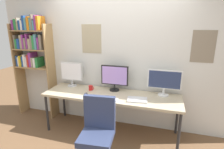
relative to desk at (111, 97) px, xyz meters
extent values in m
cube|color=silver|center=(0.00, 0.42, 0.61)|extent=(4.79, 0.10, 2.60)
cube|color=tan|center=(-0.50, 0.37, 0.97)|extent=(0.39, 0.01, 0.53)
cube|color=gray|center=(1.43, 0.37, 0.89)|extent=(0.35, 0.01, 0.52)
cube|color=tan|center=(0.00, 0.00, 0.03)|extent=(2.39, 0.68, 0.04)
cylinder|color=#262628|center=(-1.15, -0.29, -0.34)|extent=(0.04, 0.04, 0.70)
cylinder|color=#262628|center=(1.15, -0.29, -0.34)|extent=(0.04, 0.04, 0.70)
cylinder|color=#262628|center=(-1.15, 0.29, -0.34)|extent=(0.04, 0.04, 0.70)
cylinder|color=#262628|center=(1.15, 0.29, -0.34)|extent=(0.04, 0.04, 0.70)
cube|color=#9E7A4C|center=(-2.15, 0.23, 0.28)|extent=(0.03, 0.28, 1.94)
cube|color=#9E7A4C|center=(-1.35, 0.23, 0.28)|extent=(0.03, 0.28, 1.94)
cube|color=#9E7A4C|center=(-1.75, 0.23, 0.37)|extent=(0.76, 0.28, 0.02)
cube|color=#9E7A4C|center=(-1.75, 0.23, 0.74)|extent=(0.76, 0.28, 0.02)
cube|color=#9E7A4C|center=(-1.75, 0.23, 1.11)|extent=(0.76, 0.28, 0.02)
cube|color=#1E4799|center=(-2.08, 0.23, 0.50)|extent=(0.02, 0.22, 0.22)
cube|color=white|center=(-2.05, 0.23, 0.48)|extent=(0.04, 0.22, 0.19)
cube|color=gold|center=(-2.00, 0.22, 0.50)|extent=(0.05, 0.22, 0.22)
cube|color=#1E4799|center=(-1.95, 0.23, 0.49)|extent=(0.03, 0.22, 0.21)
cube|color=white|center=(-1.90, 0.23, 0.51)|extent=(0.04, 0.22, 0.25)
cube|color=white|center=(-1.86, 0.23, 0.49)|extent=(0.03, 0.22, 0.21)
cube|color=red|center=(-1.81, 0.24, 0.51)|extent=(0.03, 0.22, 0.25)
cube|color=#8C338C|center=(-1.76, 0.24, 0.53)|extent=(0.05, 0.22, 0.29)
cube|color=tan|center=(-1.72, 0.23, 0.48)|extent=(0.03, 0.22, 0.20)
cube|color=white|center=(-1.67, 0.24, 0.48)|extent=(0.05, 0.22, 0.19)
cube|color=#287F3D|center=(-1.61, 0.24, 0.49)|extent=(0.05, 0.22, 0.20)
cube|color=gray|center=(-2.08, 0.23, 0.89)|extent=(0.03, 0.22, 0.27)
cube|color=#287F3D|center=(-2.04, 0.23, 0.85)|extent=(0.05, 0.22, 0.19)
cube|color=#1E4799|center=(-1.98, 0.22, 0.85)|extent=(0.05, 0.22, 0.20)
cube|color=tan|center=(-1.93, 0.24, 0.89)|extent=(0.05, 0.22, 0.27)
cube|color=#8C338C|center=(-1.88, 0.23, 0.90)|extent=(0.04, 0.22, 0.28)
cube|color=gray|center=(-1.82, 0.23, 0.86)|extent=(0.05, 0.22, 0.22)
cube|color=#8C338C|center=(-1.78, 0.23, 0.90)|extent=(0.03, 0.22, 0.30)
cube|color=tan|center=(-1.73, 0.24, 0.86)|extent=(0.05, 0.22, 0.20)
cube|color=gray|center=(-1.68, 0.23, 0.89)|extent=(0.04, 0.22, 0.28)
cube|color=#287F3D|center=(-1.63, 0.23, 0.89)|extent=(0.05, 0.22, 0.26)
cube|color=teal|center=(-1.58, 0.23, 0.90)|extent=(0.05, 0.22, 0.29)
cube|color=#8C338C|center=(-1.53, 0.24, 0.87)|extent=(0.04, 0.22, 0.23)
cube|color=gray|center=(-1.47, 0.24, 0.90)|extent=(0.06, 0.22, 0.29)
cube|color=#8C338C|center=(-2.07, 0.24, 1.22)|extent=(0.05, 0.22, 0.19)
cube|color=#287F3D|center=(-2.02, 0.24, 1.23)|extent=(0.04, 0.22, 0.21)
cube|color=#287F3D|center=(-1.98, 0.23, 1.22)|extent=(0.03, 0.22, 0.20)
cube|color=tan|center=(-1.95, 0.23, 1.24)|extent=(0.03, 0.22, 0.23)
cube|color=#1E4799|center=(-1.91, 0.24, 1.21)|extent=(0.04, 0.22, 0.18)
cube|color=white|center=(-1.86, 0.24, 1.21)|extent=(0.05, 0.22, 0.19)
cube|color=#1E4799|center=(-1.81, 0.24, 1.26)|extent=(0.05, 0.22, 0.27)
cube|color=teal|center=(-1.75, 0.23, 1.24)|extent=(0.05, 0.22, 0.23)
cube|color=orange|center=(-1.70, 0.22, 1.25)|extent=(0.05, 0.22, 0.26)
cube|color=teal|center=(-1.65, 0.24, 1.24)|extent=(0.04, 0.22, 0.23)
cube|color=gray|center=(-1.61, 0.23, 1.27)|extent=(0.02, 0.22, 0.29)
cube|color=teal|center=(-1.57, 0.23, 1.21)|extent=(0.04, 0.22, 0.18)
cube|color=#8C338C|center=(-1.53, 0.22, 1.26)|extent=(0.03, 0.22, 0.28)
cube|color=orange|center=(-1.48, 0.23, 1.25)|extent=(0.05, 0.22, 0.26)
cube|color=navy|center=(0.06, -0.88, -0.22)|extent=(0.48, 0.48, 0.08)
cube|color=navy|center=(0.04, -0.69, 0.06)|extent=(0.44, 0.11, 0.48)
cylinder|color=silver|center=(-0.88, 0.21, 0.06)|extent=(0.18, 0.18, 0.02)
cylinder|color=silver|center=(-0.88, 0.21, 0.12)|extent=(0.03, 0.03, 0.10)
cube|color=silver|center=(-0.88, 0.21, 0.35)|extent=(0.45, 0.03, 0.36)
cube|color=white|center=(-0.88, 0.20, 0.35)|extent=(0.42, 0.01, 0.32)
cylinder|color=black|center=(0.00, 0.21, 0.06)|extent=(0.18, 0.18, 0.02)
cylinder|color=black|center=(0.00, 0.21, 0.11)|extent=(0.03, 0.03, 0.09)
cube|color=black|center=(0.00, 0.21, 0.34)|extent=(0.50, 0.03, 0.36)
cube|color=#B28CE5|center=(0.00, 0.20, 0.34)|extent=(0.46, 0.01, 0.33)
cylinder|color=silver|center=(0.88, 0.21, 0.06)|extent=(0.18, 0.18, 0.02)
cylinder|color=silver|center=(0.88, 0.21, 0.12)|extent=(0.03, 0.03, 0.11)
cube|color=silver|center=(0.88, 0.21, 0.34)|extent=(0.56, 0.03, 0.33)
cube|color=navy|center=(0.88, 0.20, 0.34)|extent=(0.52, 0.01, 0.29)
cube|color=silver|center=(0.00, -0.23, 0.06)|extent=(0.34, 0.13, 0.02)
ellipsoid|color=#38383D|center=(-0.43, -0.13, 0.06)|extent=(0.06, 0.10, 0.03)
cube|color=silver|center=(0.48, -0.12, 0.06)|extent=(0.35, 0.26, 0.02)
cylinder|color=red|center=(-0.43, 0.10, 0.09)|extent=(0.08, 0.08, 0.09)
torus|color=red|center=(-0.39, 0.10, 0.09)|extent=(0.06, 0.01, 0.06)
camera|label=1|loc=(0.87, -2.85, 1.25)|focal=29.17mm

